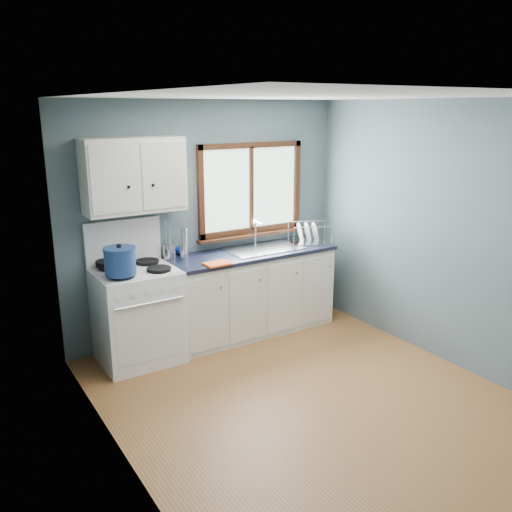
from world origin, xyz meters
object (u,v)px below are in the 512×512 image
skillet (109,263)px  base_cabinets (251,296)px  sink (265,254)px  utensil_crock (169,251)px  gas_range (138,312)px  dish_rack (309,237)px  thermos (184,244)px  stockpot (120,261)px

skillet → base_cabinets: bearing=-19.3°
sink → utensil_crock: utensil_crock is taller
gas_range → skillet: 0.55m
base_cabinets → sink: sink is taller
base_cabinets → dish_rack: size_ratio=3.32×
base_cabinets → skillet: skillet is taller
sink → utensil_crock: 1.07m
base_cabinets → dish_rack: dish_rack is taller
gas_range → utensil_crock: bearing=25.5°
gas_range → sink: (1.49, 0.02, 0.37)m
skillet → thermos: (0.75, -0.06, 0.10)m
base_cabinets → utensil_crock: bearing=167.3°
gas_range → dish_rack: 2.12m
sink → utensil_crock: size_ratio=2.08×
gas_range → sink: size_ratio=1.62×
thermos → gas_range: bearing=-170.4°
sink → skillet: bearing=175.2°
sink → stockpot: (-1.68, -0.19, 0.23)m
skillet → stockpot: bearing=-103.8°
dish_rack → stockpot: bearing=-151.1°
base_cabinets → sink: size_ratio=2.20×
base_cabinets → dish_rack: (0.76, -0.03, 0.57)m
gas_range → base_cabinets: 1.31m
sink → thermos: thermos is taller
sink → skillet: (-1.68, 0.14, 0.13)m
skillet → stockpot: stockpot is taller
base_cabinets → skillet: (-1.50, 0.14, 0.57)m
utensil_crock → thermos: bearing=-46.8°
base_cabinets → thermos: thermos is taller
gas_range → dish_rack: size_ratio=2.44×
utensil_crock → thermos: (0.11, -0.12, 0.08)m
base_cabinets → stockpot: stockpot is taller
base_cabinets → stockpot: bearing=-172.7°
utensil_crock → thermos: size_ratio=1.22×
base_cabinets → skillet: size_ratio=4.75×
thermos → utensil_crock: bearing=133.2°
gas_range → sink: gas_range is taller
sink → base_cabinets: bearing=179.9°
base_cabinets → thermos: bearing=174.2°
gas_range → thermos: (0.56, 0.09, 0.59)m
base_cabinets → gas_range: bearing=-179.2°
stockpot → thermos: 0.80m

